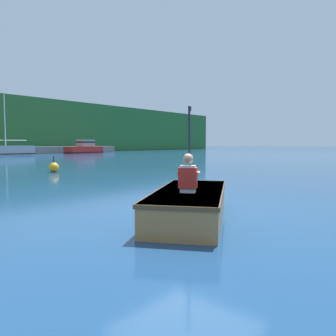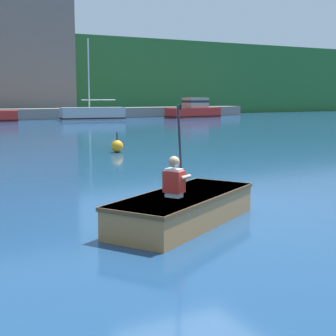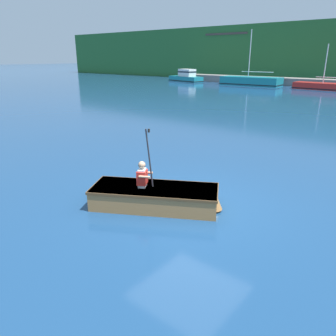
{
  "view_description": "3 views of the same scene",
  "coord_description": "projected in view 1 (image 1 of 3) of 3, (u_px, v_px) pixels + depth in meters",
  "views": [
    {
      "loc": [
        -5.09,
        -3.93,
        1.27
      ],
      "look_at": [
        -0.67,
        -0.09,
        0.84
      ],
      "focal_mm": 35.0,
      "sensor_mm": 36.0,
      "label": 1
    },
    {
      "loc": [
        -4.75,
        -7.42,
        2.03
      ],
      "look_at": [
        -0.67,
        -0.09,
        0.84
      ],
      "focal_mm": 55.0,
      "sensor_mm": 36.0,
      "label": 2
    },
    {
      "loc": [
        4.08,
        -5.92,
        3.4
      ],
      "look_at": [
        -0.67,
        -0.09,
        0.84
      ],
      "focal_mm": 35.0,
      "sensor_mm": 36.0,
      "label": 3
    }
  ],
  "objects": [
    {
      "name": "rowboat_foreground",
      "position": [
        190.0,
        202.0,
        5.63
      ],
      "size": [
        3.13,
        2.45,
        0.49
      ],
      "color": "#A3703D",
      "rests_on": "ground"
    },
    {
      "name": "channel_buoy",
      "position": [
        54.0,
        167.0,
        14.58
      ],
      "size": [
        0.44,
        0.44,
        0.72
      ],
      "color": "orange",
      "rests_on": "ground"
    },
    {
      "name": "ground_plane",
      "position": [
        187.0,
        208.0,
        6.5
      ],
      "size": [
        300.0,
        300.0,
        0.0
      ],
      "primitive_type": "plane",
      "color": "navy"
    },
    {
      "name": "moored_boat_dock_west_inner",
      "position": [
        8.0,
        151.0,
        35.23
      ],
      "size": [
        5.3,
        2.34,
        6.52
      ],
      "color": "#9EA3A8",
      "rests_on": "ground"
    },
    {
      "name": "moored_boat_dock_center_near",
      "position": [
        85.0,
        148.0,
        42.45
      ],
      "size": [
        5.33,
        2.33,
        1.81
      ],
      "color": "red",
      "rests_on": "ground"
    },
    {
      "name": "person_paddler",
      "position": [
        188.0,
        174.0,
        5.27
      ],
      "size": [
        0.44,
        0.44,
        1.4
      ],
      "color": "silver",
      "rests_on": "rowboat_foreground"
    }
  ]
}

